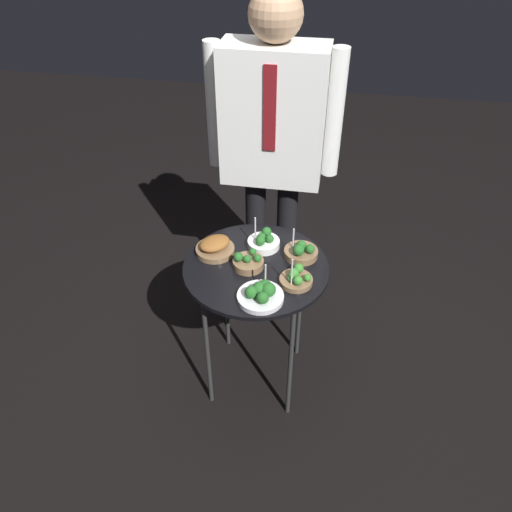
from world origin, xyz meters
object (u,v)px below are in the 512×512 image
at_px(serving_cart, 256,277).
at_px(waiter_figure, 273,132).
at_px(bowl_broccoli_mid_right, 261,294).
at_px(bowl_roast_back_left, 215,247).
at_px(bowl_broccoli_mid_left, 248,262).
at_px(bowl_broccoli_front_left, 264,242).
at_px(bowl_broccoli_back_right, 301,252).
at_px(bowl_broccoli_far_rim, 296,278).

relative_size(serving_cart, waiter_figure, 0.43).
height_order(bowl_broccoli_mid_right, bowl_roast_back_left, bowl_broccoli_mid_right).
distance_m(bowl_broccoli_mid_left, bowl_roast_back_left, 0.17).
xyz_separation_m(bowl_broccoli_front_left, waiter_figure, (-0.03, 0.40, 0.32)).
distance_m(bowl_broccoli_back_right, bowl_broccoli_front_left, 0.17).
xyz_separation_m(bowl_broccoli_back_right, waiter_figure, (-0.19, 0.44, 0.32)).
bearing_deg(bowl_broccoli_front_left, bowl_broccoli_mid_left, -105.74).
xyz_separation_m(serving_cart, bowl_broccoli_front_left, (0.01, 0.13, 0.09)).
distance_m(bowl_broccoli_mid_left, waiter_figure, 0.63).
bearing_deg(bowl_broccoli_mid_left, bowl_broccoli_far_rim, -17.51).
distance_m(bowl_broccoli_mid_right, bowl_roast_back_left, 0.35).
bearing_deg(bowl_broccoli_mid_left, bowl_broccoli_back_right, 26.65).
height_order(bowl_broccoli_far_rim, bowl_roast_back_left, bowl_broccoli_far_rim).
bearing_deg(waiter_figure, serving_cart, -87.96).
bearing_deg(bowl_broccoli_back_right, bowl_broccoli_front_left, 165.90).
xyz_separation_m(bowl_broccoli_mid_left, bowl_broccoli_back_right, (0.21, 0.10, 0.00)).
relative_size(serving_cart, bowl_broccoli_mid_left, 5.51).
distance_m(bowl_broccoli_mid_left, bowl_broccoli_front_left, 0.15).
bearing_deg(bowl_roast_back_left, bowl_broccoli_back_right, 5.90).
xyz_separation_m(bowl_broccoli_far_rim, waiter_figure, (-0.19, 0.61, 0.32)).
bearing_deg(waiter_figure, bowl_broccoli_back_right, -66.38).
bearing_deg(bowl_roast_back_left, bowl_broccoli_far_rim, -20.02).
bearing_deg(bowl_broccoli_mid_right, bowl_roast_back_left, 133.89).
bearing_deg(bowl_broccoli_front_left, bowl_broccoli_back_right, -14.10).
bearing_deg(bowl_broccoli_back_right, serving_cart, -152.07).
bearing_deg(bowl_broccoli_mid_right, waiter_figure, 95.79).
xyz_separation_m(bowl_broccoli_mid_left, bowl_broccoli_mid_right, (0.09, -0.18, 0.01)).
bearing_deg(waiter_figure, bowl_broccoli_far_rim, -72.46).
bearing_deg(bowl_broccoli_mid_right, serving_cart, 105.77).
relative_size(bowl_broccoli_mid_right, bowl_broccoli_back_right, 1.25).
distance_m(bowl_broccoli_mid_right, bowl_broccoli_back_right, 0.31).
bearing_deg(waiter_figure, bowl_broccoli_mid_right, -84.21).
bearing_deg(waiter_figure, bowl_broccoli_front_left, -85.96).
relative_size(bowl_broccoli_mid_right, waiter_figure, 0.11).
bearing_deg(bowl_broccoli_far_rim, bowl_broccoli_back_right, 89.86).
bearing_deg(bowl_broccoli_mid_right, bowl_broccoli_front_left, 97.91).
distance_m(serving_cart, bowl_roast_back_left, 0.21).
relative_size(bowl_broccoli_mid_left, bowl_broccoli_back_right, 0.89).
relative_size(bowl_broccoli_mid_left, bowl_broccoli_far_rim, 0.91).
bearing_deg(bowl_broccoli_front_left, bowl_broccoli_mid_right, -82.09).
xyz_separation_m(serving_cart, waiter_figure, (-0.02, 0.53, 0.40)).
xyz_separation_m(bowl_broccoli_mid_left, bowl_broccoli_front_left, (0.04, 0.14, 0.00)).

